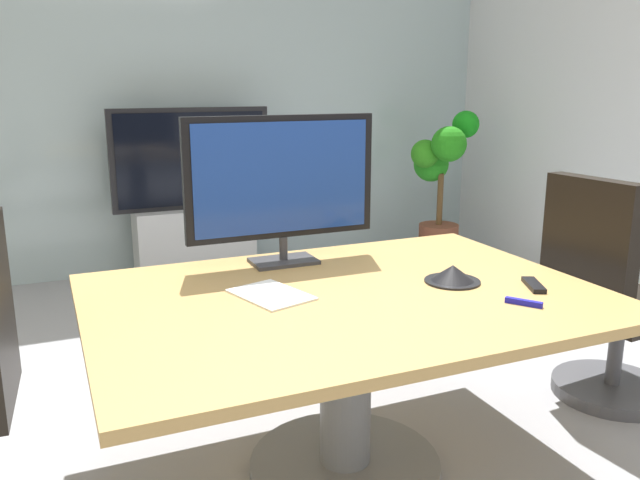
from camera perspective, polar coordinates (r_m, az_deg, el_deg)
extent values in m
plane|color=#99999E|center=(2.81, 1.70, -18.39)|extent=(7.17, 7.17, 0.00)
cube|color=#9EB2B7|center=(5.33, -12.76, 13.34)|extent=(5.55, 0.10, 2.97)
cube|color=#B2894C|center=(2.43, 2.35, -5.19)|extent=(1.88, 1.34, 0.04)
cylinder|color=slate|center=(2.57, 2.27, -12.85)|extent=(0.20, 0.20, 0.69)
cylinder|color=slate|center=(2.74, 2.20, -19.00)|extent=(0.76, 0.76, 0.03)
cylinder|color=#4C4C51|center=(3.56, 24.29, -11.86)|extent=(0.56, 0.56, 0.06)
cylinder|color=#4C4C51|center=(3.48, 24.64, -8.72)|extent=(0.07, 0.07, 0.36)
cube|color=black|center=(3.40, 25.01, -5.28)|extent=(0.52, 0.52, 0.10)
cube|color=black|center=(3.11, 22.63, -0.43)|extent=(0.13, 0.46, 0.60)
cube|color=black|center=(3.50, 21.63, -2.36)|extent=(0.28, 0.07, 0.03)
cube|color=#333338|center=(2.83, -3.23, -1.87)|extent=(0.28, 0.18, 0.02)
cylinder|color=#333338|center=(2.81, -3.24, -0.73)|extent=(0.04, 0.04, 0.10)
cube|color=black|center=(2.76, -3.42, 5.56)|extent=(0.84, 0.04, 0.52)
cube|color=navy|center=(2.74, -3.27, 5.51)|extent=(0.77, 0.01, 0.47)
cube|color=#B7BABC|center=(5.14, -10.99, -0.19)|extent=(0.90, 0.36, 0.55)
cube|color=black|center=(5.01, -11.28, 7.04)|extent=(1.20, 0.06, 0.76)
cube|color=black|center=(4.97, -11.19, 7.00)|extent=(1.12, 0.01, 0.69)
cylinder|color=brown|center=(5.69, 10.37, -0.11)|extent=(0.34, 0.34, 0.30)
cylinder|color=brown|center=(5.61, 10.54, 3.55)|extent=(0.05, 0.05, 0.44)
sphere|color=#168F18|center=(5.62, 12.73, 9.93)|extent=(0.23, 0.23, 0.23)
sphere|color=#238C1C|center=(5.66, 9.78, 6.61)|extent=(0.30, 0.30, 0.30)
sphere|color=#2D881A|center=(5.49, 9.25, 7.52)|extent=(0.24, 0.24, 0.24)
sphere|color=#228517|center=(5.38, 11.30, 8.30)|extent=(0.29, 0.29, 0.29)
cone|color=black|center=(2.60, 11.62, -2.92)|extent=(0.19, 0.19, 0.07)
cylinder|color=black|center=(2.61, 11.59, -3.58)|extent=(0.22, 0.22, 0.01)
cube|color=black|center=(2.63, 18.33, -3.78)|extent=(0.12, 0.18, 0.02)
cube|color=#1919A5|center=(2.41, 17.53, -5.27)|extent=(0.09, 0.12, 0.02)
cube|color=white|center=(2.41, -4.35, -4.82)|extent=(0.29, 0.35, 0.01)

